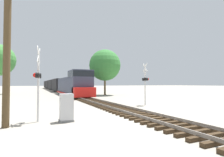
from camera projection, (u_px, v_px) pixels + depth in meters
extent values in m
plane|color=gray|center=(145.00, 118.00, 10.96)|extent=(400.00, 400.00, 0.00)
cube|color=#382819|center=(212.00, 136.00, 6.86)|extent=(2.60, 0.22, 0.16)
cube|color=#382819|center=(199.00, 132.00, 7.41)|extent=(2.60, 0.22, 0.16)
cube|color=#382819|center=(187.00, 129.00, 7.96)|extent=(2.60, 0.22, 0.16)
cube|color=#382819|center=(177.00, 126.00, 8.50)|extent=(2.60, 0.22, 0.16)
cube|color=#382819|center=(169.00, 123.00, 9.05)|extent=(2.60, 0.22, 0.16)
cube|color=#382819|center=(161.00, 121.00, 9.60)|extent=(2.60, 0.22, 0.16)
cube|color=#382819|center=(154.00, 119.00, 10.14)|extent=(2.60, 0.22, 0.16)
cube|color=#382819|center=(148.00, 117.00, 10.69)|extent=(2.60, 0.22, 0.16)
cube|color=#382819|center=(142.00, 116.00, 11.24)|extent=(2.60, 0.22, 0.16)
cube|color=#382819|center=(137.00, 114.00, 11.78)|extent=(2.60, 0.22, 0.16)
cube|color=#382819|center=(133.00, 113.00, 12.33)|extent=(2.60, 0.22, 0.16)
cube|color=#382819|center=(128.00, 112.00, 12.88)|extent=(2.60, 0.22, 0.16)
cube|color=#382819|center=(125.00, 111.00, 13.43)|extent=(2.60, 0.22, 0.16)
cube|color=#382819|center=(121.00, 109.00, 13.97)|extent=(2.60, 0.22, 0.16)
cube|color=#382819|center=(118.00, 109.00, 14.52)|extent=(2.60, 0.22, 0.16)
cube|color=#382819|center=(115.00, 108.00, 15.07)|extent=(2.60, 0.22, 0.16)
cube|color=#382819|center=(112.00, 107.00, 15.61)|extent=(2.60, 0.22, 0.16)
cube|color=#382819|center=(109.00, 106.00, 16.16)|extent=(2.60, 0.22, 0.16)
cube|color=#382819|center=(107.00, 105.00, 16.71)|extent=(2.60, 0.22, 0.16)
cube|color=#382819|center=(104.00, 105.00, 17.25)|extent=(2.60, 0.22, 0.16)
cube|color=#382819|center=(102.00, 104.00, 17.80)|extent=(2.60, 0.22, 0.16)
cube|color=#382819|center=(100.00, 103.00, 18.35)|extent=(2.60, 0.22, 0.16)
cube|color=#382819|center=(98.00, 103.00, 18.89)|extent=(2.60, 0.22, 0.16)
cube|color=#382819|center=(96.00, 102.00, 19.44)|extent=(2.60, 0.22, 0.16)
cube|color=#382819|center=(95.00, 102.00, 19.99)|extent=(2.60, 0.22, 0.16)
cube|color=#382819|center=(93.00, 101.00, 20.53)|extent=(2.60, 0.22, 0.16)
cube|color=#382819|center=(92.00, 101.00, 21.08)|extent=(2.60, 0.22, 0.16)
cube|color=#382819|center=(90.00, 100.00, 21.63)|extent=(2.60, 0.22, 0.16)
cube|color=#382819|center=(89.00, 100.00, 22.18)|extent=(2.60, 0.22, 0.16)
cube|color=#382819|center=(87.00, 100.00, 22.72)|extent=(2.60, 0.22, 0.16)
cube|color=#382819|center=(86.00, 99.00, 23.27)|extent=(2.60, 0.22, 0.16)
cube|color=#382819|center=(85.00, 99.00, 23.82)|extent=(2.60, 0.22, 0.16)
cube|color=#382819|center=(84.00, 99.00, 24.36)|extent=(2.60, 0.22, 0.16)
cube|color=#382819|center=(83.00, 98.00, 24.91)|extent=(2.60, 0.22, 0.16)
cube|color=#382819|center=(82.00, 98.00, 25.46)|extent=(2.60, 0.22, 0.16)
cube|color=#382819|center=(81.00, 98.00, 26.00)|extent=(2.60, 0.22, 0.16)
cube|color=#382819|center=(80.00, 97.00, 26.55)|extent=(2.60, 0.22, 0.16)
cube|color=#382819|center=(79.00, 97.00, 27.10)|extent=(2.60, 0.22, 0.16)
cube|color=#382819|center=(78.00, 97.00, 27.64)|extent=(2.60, 0.22, 0.16)
cube|color=#382819|center=(77.00, 97.00, 28.19)|extent=(2.60, 0.22, 0.16)
cube|color=#382819|center=(76.00, 96.00, 28.74)|extent=(2.60, 0.22, 0.16)
cube|color=slate|center=(135.00, 115.00, 10.68)|extent=(0.07, 160.00, 0.15)
cube|color=slate|center=(154.00, 113.00, 11.26)|extent=(0.07, 160.00, 0.15)
cube|color=#33384C|center=(69.00, 86.00, 34.78)|extent=(2.56, 13.30, 3.01)
cube|color=#33384C|center=(80.00, 83.00, 26.31)|extent=(3.01, 4.18, 3.86)
cube|color=black|center=(80.00, 74.00, 26.35)|extent=(3.04, 4.22, 0.85)
cube|color=red|center=(84.00, 92.00, 24.37)|extent=(3.01, 1.90, 1.35)
cube|color=red|center=(72.00, 93.00, 32.14)|extent=(3.07, 18.61, 0.24)
cube|color=black|center=(80.00, 95.00, 26.52)|extent=(1.58, 2.20, 1.00)
cube|color=black|center=(66.00, 91.00, 37.77)|extent=(1.58, 2.20, 1.00)
cube|color=black|center=(59.00, 85.00, 48.21)|extent=(2.86, 12.69, 3.19)
cube|color=black|center=(61.00, 91.00, 44.40)|extent=(1.58, 2.20, 0.90)
cube|color=black|center=(57.00, 90.00, 51.92)|extent=(1.58, 2.20, 0.90)
cube|color=black|center=(54.00, 85.00, 61.36)|extent=(2.86, 12.69, 3.19)
cube|color=black|center=(55.00, 89.00, 57.56)|extent=(1.58, 2.20, 0.90)
cube|color=black|center=(52.00, 88.00, 65.08)|extent=(1.58, 2.20, 0.90)
cube|color=black|center=(50.00, 84.00, 74.51)|extent=(2.86, 12.69, 3.19)
cube|color=black|center=(51.00, 88.00, 70.71)|extent=(1.58, 2.20, 0.90)
cube|color=black|center=(49.00, 88.00, 78.23)|extent=(1.58, 2.20, 0.90)
cube|color=black|center=(48.00, 84.00, 87.67)|extent=(2.86, 12.69, 3.19)
cube|color=black|center=(48.00, 87.00, 83.86)|extent=(1.58, 2.20, 0.90)
cube|color=black|center=(47.00, 87.00, 91.38)|extent=(1.58, 2.20, 0.90)
cylinder|color=silver|center=(38.00, 86.00, 9.83)|extent=(0.12, 0.12, 4.06)
cube|color=white|center=(39.00, 55.00, 9.88)|extent=(0.19, 0.92, 0.93)
cube|color=white|center=(39.00, 55.00, 9.88)|extent=(0.19, 0.92, 0.93)
cube|color=black|center=(38.00, 76.00, 9.84)|extent=(0.21, 0.86, 0.06)
cylinder|color=black|center=(39.00, 76.00, 10.18)|extent=(0.23, 0.33, 0.30)
sphere|color=red|center=(38.00, 76.00, 10.16)|extent=(0.26, 0.26, 0.26)
cylinder|color=black|center=(37.00, 75.00, 9.51)|extent=(0.23, 0.33, 0.30)
sphere|color=red|center=(35.00, 75.00, 9.48)|extent=(0.26, 0.26, 0.26)
cube|color=white|center=(39.00, 65.00, 9.86)|extent=(0.08, 0.32, 0.20)
cylinder|color=silver|center=(145.00, 85.00, 17.54)|extent=(0.12, 0.12, 4.07)
cube|color=white|center=(145.00, 68.00, 17.59)|extent=(0.15, 0.92, 0.93)
cube|color=white|center=(145.00, 68.00, 17.59)|extent=(0.15, 0.92, 0.93)
cube|color=black|center=(145.00, 79.00, 17.55)|extent=(0.17, 0.86, 0.06)
cylinder|color=black|center=(147.00, 79.00, 17.22)|extent=(0.22, 0.32, 0.30)
sphere|color=red|center=(148.00, 79.00, 17.25)|extent=(0.26, 0.26, 0.26)
cylinder|color=black|center=(145.00, 79.00, 17.55)|extent=(0.22, 0.32, 0.30)
sphere|color=red|center=(146.00, 79.00, 17.58)|extent=(0.26, 0.26, 0.26)
cylinder|color=black|center=(143.00, 79.00, 17.89)|extent=(0.22, 0.32, 0.30)
sphere|color=red|center=(144.00, 79.00, 17.92)|extent=(0.26, 0.26, 0.26)
cube|color=white|center=(145.00, 73.00, 17.57)|extent=(0.07, 0.32, 0.20)
cube|color=slate|center=(66.00, 121.00, 9.83)|extent=(0.79, 0.60, 0.12)
cube|color=#BCBCBF|center=(66.00, 107.00, 9.86)|extent=(0.72, 0.54, 1.45)
cylinder|color=#4C3A23|center=(7.00, 47.00, 8.59)|extent=(0.33, 0.33, 7.89)
cylinder|color=brown|center=(105.00, 85.00, 33.32)|extent=(0.37, 0.37, 3.93)
sphere|color=#337533|center=(105.00, 65.00, 33.44)|extent=(5.99, 5.99, 5.99)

